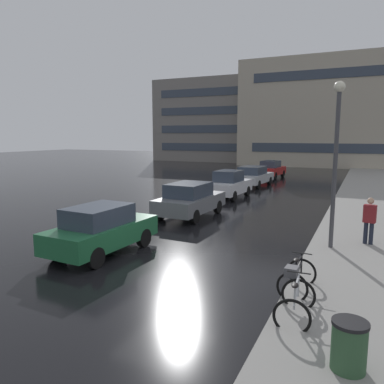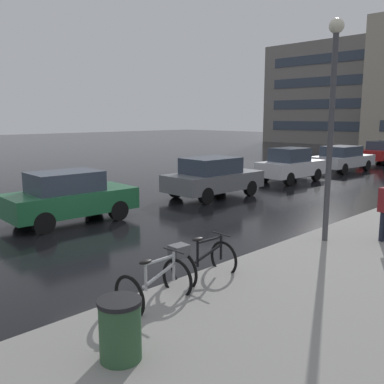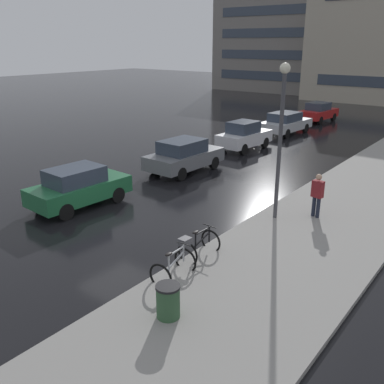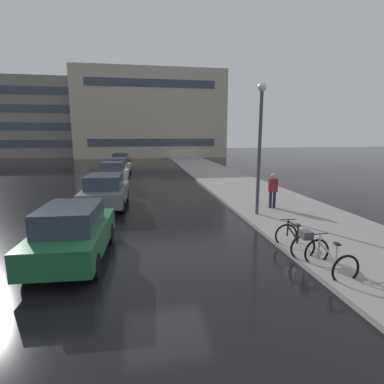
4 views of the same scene
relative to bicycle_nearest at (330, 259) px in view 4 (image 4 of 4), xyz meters
The scene contains 13 objects.
ground_plane 4.45m from the bicycle_nearest, 156.64° to the left, with size 140.00×140.00×0.00m, color black.
sidewalk_kerb 11.92m from the bicycle_nearest, 80.66° to the left, with size 4.80×60.00×0.14m, color gray.
bicycle_nearest is the anchor object (origin of this frame).
bicycle_second 1.33m from the bicycle_nearest, 99.11° to the left, with size 0.80×1.43×0.97m.
car_green 6.92m from the bicycle_nearest, 162.97° to the left, with size 1.96×4.04×1.61m.
car_grey 10.56m from the bicycle_nearest, 127.35° to the left, with size 2.09×4.24×1.63m.
car_white 15.74m from the bicycle_nearest, 114.43° to the left, with size 1.91×3.84×1.71m.
car_silver 21.28m from the bicycle_nearest, 108.24° to the left, with size 2.25×4.43×1.52m.
car_red 27.27m from the bicycle_nearest, 104.32° to the left, with size 2.08×3.88×1.57m.
pedestrian 6.60m from the bicycle_nearest, 77.98° to the left, with size 0.44×0.31×1.77m.
streetlamp 6.27m from the bicycle_nearest, 87.57° to the left, with size 0.36×0.36×5.57m.
building_facade_main 44.62m from the bicycle_nearest, 93.59° to the left, with size 22.73×10.54×13.16m.
building_facade_side 50.68m from the bicycle_nearest, 113.13° to the left, with size 17.95×8.08×12.04m.
Camera 4 is at (-0.60, -8.19, 3.52)m, focal length 28.00 mm.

